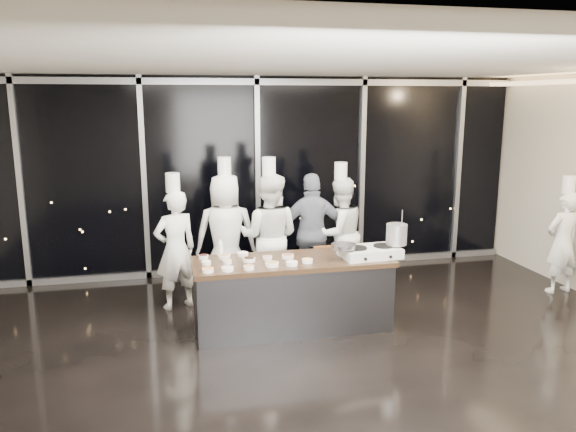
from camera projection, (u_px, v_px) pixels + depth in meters
name	position (u px, v px, depth m)	size (l,w,h in m)	color
ground	(311.00, 359.00, 6.25)	(9.00, 9.00, 0.00)	black
room_shell	(329.00, 158.00, 5.82)	(9.02, 7.02, 3.21)	beige
window_wall	(257.00, 176.00, 9.19)	(8.90, 0.11, 3.20)	black
demo_counter	(292.00, 294.00, 7.01)	(2.46, 0.86, 0.90)	#343439
stove	(370.00, 252.00, 7.02)	(0.75, 0.50, 0.14)	silver
frying_pan	(343.00, 246.00, 6.89)	(0.55, 0.33, 0.05)	slate
stock_pot	(397.00, 234.00, 7.06)	(0.26, 0.26, 0.26)	#B0B0B3
prep_bowls	(250.00, 261.00, 6.76)	(1.34, 0.72, 0.05)	white
squeeze_bottle	(220.00, 248.00, 7.00)	(0.07, 0.07, 0.24)	white
chef_far_left	(175.00, 248.00, 7.64)	(0.70, 0.59, 1.88)	white
chef_left	(226.00, 235.00, 8.11)	(0.93, 0.64, 2.04)	white
chef_center	(269.00, 236.00, 7.99)	(1.08, 0.97, 2.05)	white
guest	(313.00, 233.00, 8.31)	(1.08, 0.52, 1.78)	#16233E
chef_right	(340.00, 233.00, 8.44)	(0.98, 0.86, 1.93)	white
chef_side	(562.00, 241.00, 8.27)	(0.60, 0.43, 1.76)	white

